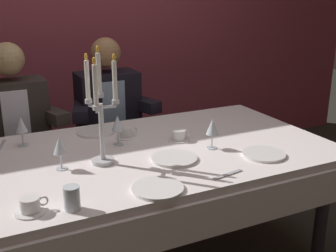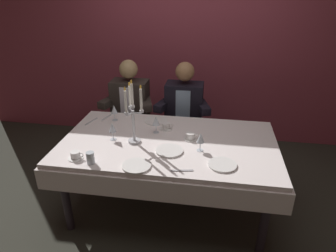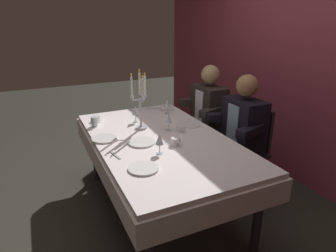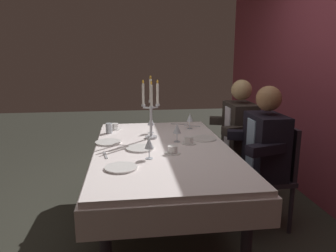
{
  "view_description": "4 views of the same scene",
  "coord_description": "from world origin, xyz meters",
  "px_view_note": "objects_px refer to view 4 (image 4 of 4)",
  "views": [
    {
      "loc": [
        -0.84,
        -1.91,
        1.54
      ],
      "look_at": [
        0.11,
        0.05,
        0.84
      ],
      "focal_mm": 44.9,
      "sensor_mm": 36.0,
      "label": 1
    },
    {
      "loc": [
        0.37,
        -2.35,
        2.01
      ],
      "look_at": [
        -0.01,
        0.02,
        0.87
      ],
      "focal_mm": 32.31,
      "sensor_mm": 36.0,
      "label": 2
    },
    {
      "loc": [
        2.23,
        -0.96,
        1.75
      ],
      "look_at": [
        -0.0,
        0.08,
        0.84
      ],
      "focal_mm": 31.82,
      "sensor_mm": 36.0,
      "label": 3
    },
    {
      "loc": [
        2.53,
        -0.28,
        1.5
      ],
      "look_at": [
        -0.03,
        0.05,
        0.91
      ],
      "focal_mm": 34.12,
      "sensor_mm": 36.0,
      "label": 4
    }
  ],
  "objects_px": {
    "wine_glass_1": "(151,121)",
    "seated_diner_1": "(266,145)",
    "candelabra": "(151,111)",
    "dinner_plate_2": "(108,142)",
    "dinner_plate_3": "(121,168)",
    "coffee_cup_1": "(115,127)",
    "water_tumbler_0": "(109,128)",
    "wine_glass_2": "(190,118)",
    "dining_table": "(163,161)",
    "wine_glass_3": "(149,143)",
    "dinner_plate_1": "(140,148)",
    "coffee_cup_0": "(173,150)",
    "seated_diner_0": "(240,128)",
    "wine_glass_0": "(177,129)",
    "dinner_plate_0": "(203,139)",
    "coffee_cup_2": "(189,141)"
  },
  "relations": [
    {
      "from": "wine_glass_2",
      "to": "water_tumbler_0",
      "type": "height_order",
      "value": "wine_glass_2"
    },
    {
      "from": "seated_diner_1",
      "to": "coffee_cup_0",
      "type": "bearing_deg",
      "value": -79.86
    },
    {
      "from": "wine_glass_1",
      "to": "seated_diner_1",
      "type": "relative_size",
      "value": 0.13
    },
    {
      "from": "wine_glass_2",
      "to": "dining_table",
      "type": "bearing_deg",
      "value": -29.78
    },
    {
      "from": "dining_table",
      "to": "dinner_plate_1",
      "type": "xyz_separation_m",
      "value": [
        0.03,
        -0.19,
        0.13
      ]
    },
    {
      "from": "wine_glass_1",
      "to": "coffee_cup_1",
      "type": "relative_size",
      "value": 1.24
    },
    {
      "from": "dining_table",
      "to": "wine_glass_2",
      "type": "xyz_separation_m",
      "value": [
        -0.61,
        0.35,
        0.23
      ]
    },
    {
      "from": "dinner_plate_3",
      "to": "water_tumbler_0",
      "type": "distance_m",
      "value": 1.02
    },
    {
      "from": "coffee_cup_0",
      "to": "dinner_plate_1",
      "type": "bearing_deg",
      "value": -122.27
    },
    {
      "from": "candelabra",
      "to": "dinner_plate_3",
      "type": "relative_size",
      "value": 2.56
    },
    {
      "from": "wine_glass_1",
      "to": "wine_glass_3",
      "type": "relative_size",
      "value": 1.0
    },
    {
      "from": "wine_glass_0",
      "to": "seated_diner_1",
      "type": "relative_size",
      "value": 0.13
    },
    {
      "from": "dining_table",
      "to": "wine_glass_2",
      "type": "height_order",
      "value": "wine_glass_2"
    },
    {
      "from": "candelabra",
      "to": "coffee_cup_2",
      "type": "distance_m",
      "value": 0.44
    },
    {
      "from": "dining_table",
      "to": "wine_glass_3",
      "type": "xyz_separation_m",
      "value": [
        0.29,
        -0.13,
        0.24
      ]
    },
    {
      "from": "dinner_plate_2",
      "to": "seated_diner_0",
      "type": "bearing_deg",
      "value": 107.4
    },
    {
      "from": "dining_table",
      "to": "dinner_plate_2",
      "type": "bearing_deg",
      "value": -111.42
    },
    {
      "from": "dining_table",
      "to": "candelabra",
      "type": "relative_size",
      "value": 3.41
    },
    {
      "from": "candelabra",
      "to": "dinner_plate_1",
      "type": "xyz_separation_m",
      "value": [
        0.33,
        -0.12,
        -0.25
      ]
    },
    {
      "from": "wine_glass_0",
      "to": "coffee_cup_0",
      "type": "height_order",
      "value": "wine_glass_0"
    },
    {
      "from": "seated_diner_1",
      "to": "coffee_cup_1",
      "type": "bearing_deg",
      "value": -119.28
    },
    {
      "from": "dinner_plate_1",
      "to": "wine_glass_2",
      "type": "distance_m",
      "value": 0.85
    },
    {
      "from": "dinner_plate_0",
      "to": "wine_glass_2",
      "type": "relative_size",
      "value": 1.42
    },
    {
      "from": "dinner_plate_3",
      "to": "seated_diner_1",
      "type": "distance_m",
      "value": 1.29
    },
    {
      "from": "coffee_cup_0",
      "to": "seated_diner_0",
      "type": "bearing_deg",
      "value": 133.5
    },
    {
      "from": "wine_glass_0",
      "to": "seated_diner_0",
      "type": "bearing_deg",
      "value": 121.5
    },
    {
      "from": "water_tumbler_0",
      "to": "coffee_cup_1",
      "type": "bearing_deg",
      "value": 161.65
    },
    {
      "from": "candelabra",
      "to": "wine_glass_2",
      "type": "height_order",
      "value": "candelabra"
    },
    {
      "from": "wine_glass_2",
      "to": "coffee_cup_1",
      "type": "height_order",
      "value": "wine_glass_2"
    },
    {
      "from": "dining_table",
      "to": "water_tumbler_0",
      "type": "relative_size",
      "value": 20.03
    },
    {
      "from": "dinner_plate_2",
      "to": "coffee_cup_2",
      "type": "bearing_deg",
      "value": 80.59
    },
    {
      "from": "dinner_plate_1",
      "to": "coffee_cup_2",
      "type": "xyz_separation_m",
      "value": [
        -0.1,
        0.42,
        0.02
      ]
    },
    {
      "from": "candelabra",
      "to": "dinner_plate_2",
      "type": "distance_m",
      "value": 0.47
    },
    {
      "from": "seated_diner_0",
      "to": "coffee_cup_1",
      "type": "bearing_deg",
      "value": -94.0
    },
    {
      "from": "candelabra",
      "to": "dinner_plate_1",
      "type": "relative_size",
      "value": 2.46
    },
    {
      "from": "wine_glass_3",
      "to": "coffee_cup_0",
      "type": "distance_m",
      "value": 0.23
    },
    {
      "from": "dining_table",
      "to": "water_tumbler_0",
      "type": "bearing_deg",
      "value": -139.47
    },
    {
      "from": "dinner_plate_1",
      "to": "seated_diner_0",
      "type": "bearing_deg",
      "value": 120.51
    },
    {
      "from": "dinner_plate_0",
      "to": "dinner_plate_2",
      "type": "bearing_deg",
      "value": -88.91
    },
    {
      "from": "water_tumbler_0",
      "to": "dinner_plate_1",
      "type": "bearing_deg",
      "value": 25.65
    },
    {
      "from": "dinner_plate_1",
      "to": "wine_glass_3",
      "type": "height_order",
      "value": "wine_glass_3"
    },
    {
      "from": "dinner_plate_3",
      "to": "coffee_cup_1",
      "type": "bearing_deg",
      "value": -176.06
    },
    {
      "from": "wine_glass_3",
      "to": "coffee_cup_0",
      "type": "xyz_separation_m",
      "value": [
        -0.1,
        0.19,
        -0.09
      ]
    },
    {
      "from": "wine_glass_1",
      "to": "water_tumbler_0",
      "type": "height_order",
      "value": "wine_glass_1"
    },
    {
      "from": "candelabra",
      "to": "seated_diner_0",
      "type": "bearing_deg",
      "value": 107.5
    },
    {
      "from": "dinner_plate_1",
      "to": "wine_glass_0",
      "type": "relative_size",
      "value": 1.41
    },
    {
      "from": "dinner_plate_1",
      "to": "dinner_plate_2",
      "type": "bearing_deg",
      "value": -128.5
    },
    {
      "from": "wine_glass_1",
      "to": "seated_diner_1",
      "type": "bearing_deg",
      "value": 60.39
    },
    {
      "from": "water_tumbler_0",
      "to": "seated_diner_0",
      "type": "relative_size",
      "value": 0.08
    },
    {
      "from": "water_tumbler_0",
      "to": "wine_glass_2",
      "type": "bearing_deg",
      "value": 95.03
    }
  ]
}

